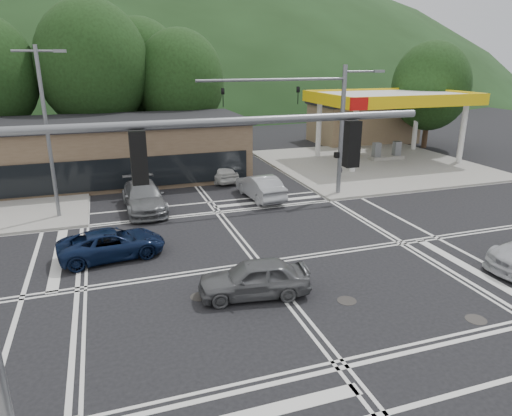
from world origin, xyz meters
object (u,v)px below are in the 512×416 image
object	(u,v)px
car_grey_center	(254,278)
car_queue_a	(260,187)
pedestrian	(340,166)
car_northbound	(144,197)
car_blue_west	(112,244)
car_queue_b	(219,171)

from	to	relation	value
car_grey_center	car_queue_a	bearing A→B (deg)	168.55
pedestrian	car_northbound	bearing A→B (deg)	-20.35
car_blue_west	car_queue_b	distance (m)	13.67
car_blue_west	car_queue_a	bearing A→B (deg)	-62.27
car_blue_west	car_grey_center	xyz separation A→B (m)	(4.83, -5.24, 0.07)
car_queue_a	pedestrian	size ratio (longest dim) A/B	2.86
car_blue_west	car_grey_center	size ratio (longest dim) A/B	1.11
car_blue_west	car_northbound	size ratio (longest dim) A/B	0.85
car_blue_west	pedestrian	world-z (taller)	pedestrian
car_queue_a	car_queue_b	distance (m)	5.18
car_blue_west	pedestrian	size ratio (longest dim) A/B	2.84
car_blue_west	car_queue_b	size ratio (longest dim) A/B	1.14
car_queue_a	car_queue_b	xyz separation A→B (m)	(-1.36, 5.00, -0.07)
car_northbound	pedestrian	size ratio (longest dim) A/B	3.36
car_blue_west	car_queue_a	distance (m)	11.03
car_queue_b	car_grey_center	bearing A→B (deg)	71.63
pedestrian	car_queue_b	bearing A→B (deg)	-45.97
car_grey_center	car_northbound	bearing A→B (deg)	-157.38
car_queue_b	car_northbound	world-z (taller)	car_northbound
car_grey_center	car_queue_b	distance (m)	16.78
car_grey_center	car_northbound	distance (m)	11.88
car_queue_a	pedestrian	distance (m)	7.65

